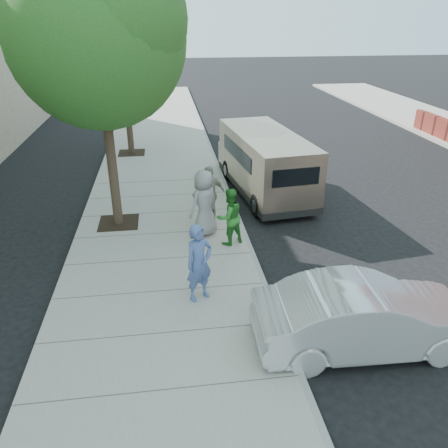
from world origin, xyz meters
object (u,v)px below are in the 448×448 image
at_px(person_officer, 199,263).
at_px(person_gray_shirt, 204,203).
at_px(person_green_shirt, 229,217).
at_px(person_striped_polo, 210,194).
at_px(parking_meter, 205,201).
at_px(sedan, 366,317).
at_px(tree_near, 99,32).
at_px(tree_far, 122,43).
at_px(van, 264,162).

distance_m(person_officer, person_gray_shirt, 3.20).
bearing_deg(person_green_shirt, person_striped_polo, -100.66).
relative_size(parking_meter, person_gray_shirt, 0.68).
bearing_deg(person_gray_shirt, sedan, 78.91).
bearing_deg(tree_near, person_officer, -63.80).
bearing_deg(person_officer, person_green_shirt, 37.97).
distance_m(tree_far, person_officer, 12.65).
bearing_deg(parking_meter, person_officer, -100.16).
height_order(tree_far, parking_meter, tree_far).
bearing_deg(person_striped_polo, tree_near, -32.85).
height_order(tree_near, person_gray_shirt, tree_near).
height_order(parking_meter, sedan, parking_meter).
relative_size(tree_far, parking_meter, 4.92).
bearing_deg(person_striped_polo, tree_far, -98.46).
bearing_deg(person_striped_polo, parking_meter, 44.20).
height_order(tree_near, person_green_shirt, tree_near).
bearing_deg(person_officer, tree_far, 70.67).
distance_m(tree_near, person_striped_polo, 5.31).
bearing_deg(parking_meter, tree_far, 104.43).
relative_size(tree_near, van, 1.22).
height_order(tree_near, person_officer, tree_near).
relative_size(parking_meter, sedan, 0.30).
relative_size(van, person_gray_shirt, 3.17).
relative_size(sedan, person_green_shirt, 2.68).
relative_size(tree_near, person_striped_polo, 4.27).
bearing_deg(tree_near, sedan, -49.93).
bearing_deg(person_green_shirt, parking_meter, -80.76).
xyz_separation_m(tree_near, sedan, (5.17, -6.15, -4.83)).
bearing_deg(tree_far, person_gray_shirt, -73.84).
height_order(tree_far, person_striped_polo, tree_far).
height_order(tree_far, van, tree_far).
distance_m(van, sedan, 8.44).
xyz_separation_m(person_officer, person_striped_polo, (0.67, 4.04, -0.03)).
relative_size(person_officer, person_gray_shirt, 0.93).
bearing_deg(van, person_green_shirt, -121.46).
bearing_deg(parking_meter, tree_near, 158.41).
bearing_deg(person_gray_shirt, parking_meter, -140.93).
bearing_deg(person_gray_shirt, van, -165.28).
bearing_deg(person_striped_polo, person_officer, 52.56).
bearing_deg(person_officer, parking_meter, 52.85).
xyz_separation_m(parking_meter, person_striped_polo, (0.21, 0.66, -0.07)).
bearing_deg(van, sedan, -95.63).
height_order(van, person_green_shirt, van).
xyz_separation_m(tree_near, person_officer, (2.10, -4.28, -4.49)).
bearing_deg(person_green_shirt, tree_far, -95.65).
relative_size(tree_near, person_green_shirt, 4.64).
relative_size(person_green_shirt, person_striped_polo, 0.92).
height_order(tree_near, van, tree_near).
bearing_deg(van, parking_meter, -134.40).
relative_size(person_officer, person_striped_polo, 1.03).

